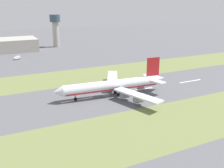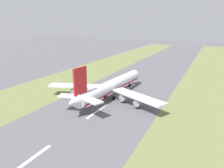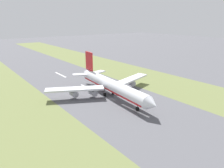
# 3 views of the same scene
# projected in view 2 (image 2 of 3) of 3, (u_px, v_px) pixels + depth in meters

# --- Properties ---
(ground_plane) EXTENTS (800.00, 800.00, 0.00)m
(ground_plane) POSITION_uv_depth(u_px,v_px,m) (118.00, 96.00, 115.57)
(ground_plane) COLOR #56565B
(grass_median_west) EXTENTS (40.00, 600.00, 0.01)m
(grass_median_west) POSITION_uv_depth(u_px,v_px,m) (51.00, 86.00, 133.99)
(grass_median_west) COLOR olive
(grass_median_west) RESTS_ON ground
(grass_median_east) EXTENTS (40.00, 600.00, 0.01)m
(grass_median_east) POSITION_uv_depth(u_px,v_px,m) (211.00, 110.00, 97.15)
(grass_median_east) COLOR olive
(grass_median_east) RESTS_ON ground
(centreline_dash_near) EXTENTS (1.20, 18.00, 0.01)m
(centreline_dash_near) POSITION_uv_depth(u_px,v_px,m) (28.00, 161.00, 60.71)
(centreline_dash_near) COLOR silver
(centreline_dash_near) RESTS_ON ground
(centreline_dash_mid) EXTENTS (1.20, 18.00, 0.01)m
(centreline_dash_mid) POSITION_uv_depth(u_px,v_px,m) (97.00, 111.00, 95.59)
(centreline_dash_mid) COLOR silver
(centreline_dash_mid) RESTS_ON ground
(centreline_dash_far) EXTENTS (1.20, 18.00, 0.01)m
(centreline_dash_far) POSITION_uv_depth(u_px,v_px,m) (130.00, 88.00, 130.47)
(centreline_dash_far) COLOR silver
(centreline_dash_far) RESTS_ON ground
(airplane_main_jet) EXTENTS (63.93, 67.22, 20.20)m
(airplane_main_jet) POSITION_uv_depth(u_px,v_px,m) (110.00, 87.00, 110.76)
(airplane_main_jet) COLOR silver
(airplane_main_jet) RESTS_ON ground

